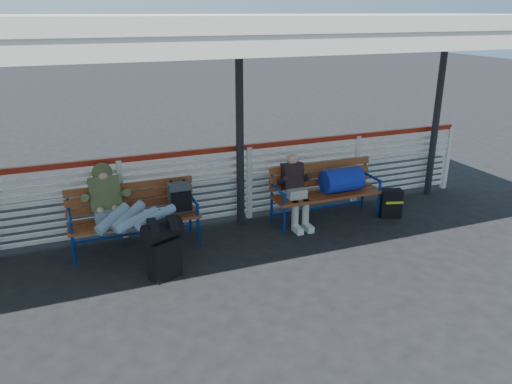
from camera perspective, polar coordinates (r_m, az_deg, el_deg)
name	(u,v)px	position (r m, az deg, el deg)	size (l,w,h in m)	color
ground	(148,300)	(6.13, -12.23, -11.97)	(60.00, 60.00, 0.00)	black
fence	(121,195)	(7.56, -15.12, -0.38)	(12.08, 0.08, 1.24)	silver
canopy	(114,26)	(6.10, -15.90, 17.77)	(12.60, 3.60, 3.16)	silver
luggage_stack	(163,246)	(6.37, -10.53, -6.14)	(0.54, 0.43, 0.79)	black
bench_left	(146,207)	(7.25, -12.43, -1.66)	(1.80, 0.56, 0.92)	brown
bench_right	(334,183)	(8.08, 8.95, 1.04)	(1.80, 0.56, 0.92)	brown
traveler_man	(126,212)	(6.85, -14.66, -2.20)	(0.94, 1.63, 0.77)	#8EA8BF
companion_person	(295,189)	(7.77, 4.52, 0.33)	(0.32, 0.66, 1.15)	#B0ADA0
suitcase_side	(391,203)	(8.46, 15.14, -1.26)	(0.38, 0.30, 0.47)	black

